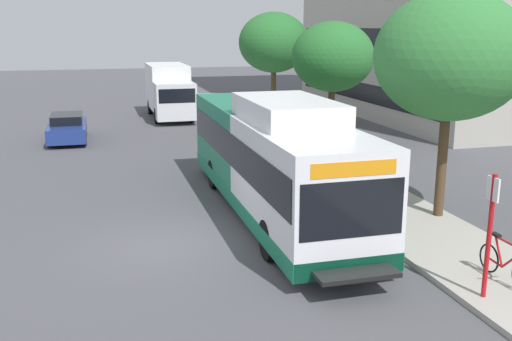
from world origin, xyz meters
TOP-DOWN VIEW (x-y plane):
  - ground_plane at (0.00, 8.00)m, footprint 120.00×120.00m
  - sidewalk_curb at (7.00, 6.00)m, footprint 3.00×56.00m
  - transit_bus at (3.52, 1.93)m, footprint 2.58×12.25m
  - bus_stop_sign_pole at (5.97, -4.99)m, footprint 0.10×0.36m
  - bicycle_parked at (6.86, -4.49)m, footprint 0.52×1.76m
  - street_tree_near_stop at (8.07, 0.01)m, footprint 4.21×4.21m
  - street_tree_mid_block at (7.87, 7.89)m, footprint 3.32×3.32m
  - street_tree_far_block at (8.08, 16.71)m, footprint 3.83×3.83m
  - parked_car_far_lane at (-2.92, 15.81)m, footprint 1.80×4.50m
  - box_truck_background at (2.97, 22.23)m, footprint 2.32×7.01m

SIDE VIEW (x-z plane):
  - ground_plane at x=0.00m, z-range 0.00..0.00m
  - sidewalk_curb at x=7.00m, z-range 0.00..0.14m
  - bicycle_parked at x=6.86m, z-range 0.05..1.07m
  - parked_car_far_lane at x=-2.92m, z-range 0.00..1.33m
  - bus_stop_sign_pole at x=5.97m, z-range 0.35..2.95m
  - transit_bus at x=3.52m, z-range -0.12..3.53m
  - box_truck_background at x=2.97m, z-range 0.12..3.37m
  - street_tree_mid_block at x=7.87m, z-range 1.53..7.17m
  - street_tree_far_block at x=8.08m, z-range 1.60..7.80m
  - street_tree_near_stop at x=8.07m, z-range 1.54..7.94m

